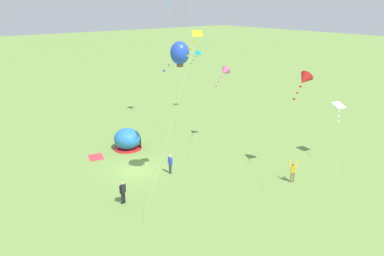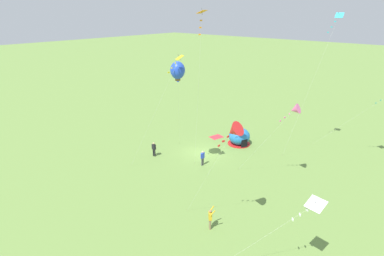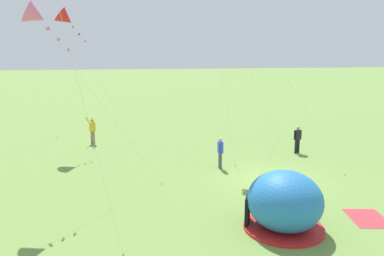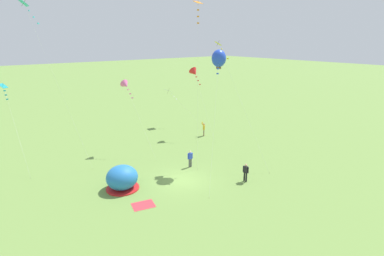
% 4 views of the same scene
% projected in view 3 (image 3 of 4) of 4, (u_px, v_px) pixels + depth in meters
% --- Properties ---
extents(ground_plane, '(300.00, 300.00, 0.00)m').
position_uv_depth(ground_plane, '(271.00, 179.00, 18.45)').
color(ground_plane, olive).
extents(popup_tent, '(2.81, 2.81, 2.10)m').
position_uv_depth(popup_tent, '(284.00, 202.00, 13.00)').
color(popup_tent, '#2672BF').
rests_on(popup_tent, ground).
extents(picnic_blanket, '(1.96, 1.67, 0.01)m').
position_uv_depth(picnic_blanket, '(368.00, 218.00, 14.02)').
color(picnic_blanket, '#CC333D').
rests_on(picnic_blanket, ground).
extents(person_flying_kite, '(0.70, 0.70, 1.89)m').
position_uv_depth(person_flying_kite, '(92.00, 129.00, 25.73)').
color(person_flying_kite, '#8C7251').
rests_on(person_flying_kite, ground).
extents(person_center_field, '(0.32, 0.58, 1.72)m').
position_uv_depth(person_center_field, '(298.00, 138.00, 23.15)').
color(person_center_field, black).
rests_on(person_center_field, ground).
extents(person_near_tent, '(0.59, 0.27, 1.72)m').
position_uv_depth(person_near_tent, '(220.00, 151.00, 20.04)').
color(person_near_tent, '#4C4C51').
rests_on(person_near_tent, ground).
extents(kite_red, '(1.10, 4.79, 8.97)m').
position_uv_depth(kite_red, '(66.00, 18.00, 23.45)').
color(kite_red, silver).
rests_on(kite_red, ground).
extents(kite_pink, '(1.18, 5.55, 8.11)m').
position_uv_depth(kite_pink, '(36.00, 16.00, 14.54)').
color(kite_pink, silver).
rests_on(kite_pink, ground).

